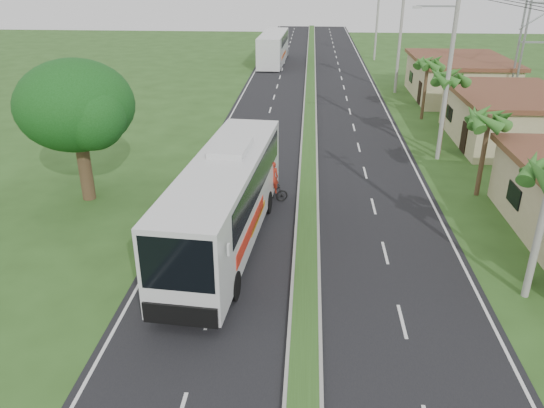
{
  "coord_description": "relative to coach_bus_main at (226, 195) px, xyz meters",
  "views": [
    {
      "loc": [
        -0.08,
        -15.93,
        11.74
      ],
      "look_at": [
        -1.63,
        5.98,
        1.8
      ],
      "focal_mm": 35.0,
      "sensor_mm": 36.0,
      "label": 1
    }
  ],
  "objects": [
    {
      "name": "utility_pole_d",
      "position": [
        12.15,
        52.57,
        3.02
      ],
      "size": [
        1.6,
        0.28,
        10.5
      ],
      "color": "gray",
      "rests_on": "ground"
    },
    {
      "name": "shop_mid",
      "position": [
        17.65,
        16.57,
        -0.54
      ],
      "size": [
        7.6,
        10.6,
        3.67
      ],
      "color": "tan",
      "rests_on": "ground"
    },
    {
      "name": "utility_pole_b",
      "position": [
        12.13,
        12.57,
        3.86
      ],
      "size": [
        3.2,
        0.28,
        12.0
      ],
      "color": "gray",
      "rests_on": "ground"
    },
    {
      "name": "palm_verge_c",
      "position": [
        12.45,
        13.57,
        2.73
      ],
      "size": [
        2.4,
        2.4,
        5.85
      ],
      "color": "#473321",
      "rests_on": "ground"
    },
    {
      "name": "lane_edge_right",
      "position": [
        10.35,
        14.57,
        -2.4
      ],
      "size": [
        0.12,
        160.0,
        0.01
      ],
      "primitive_type": "cube",
      "color": "silver",
      "rests_on": "ground"
    },
    {
      "name": "palm_verge_b",
      "position": [
        13.05,
        6.57,
        1.96
      ],
      "size": [
        2.4,
        2.4,
        5.05
      ],
      "color": "#473321",
      "rests_on": "ground"
    },
    {
      "name": "road_asphalt",
      "position": [
        3.65,
        14.57,
        -2.39
      ],
      "size": [
        14.0,
        160.0,
        0.02
      ],
      "primitive_type": "cube",
      "color": "black",
      "rests_on": "ground"
    },
    {
      "name": "shop_far",
      "position": [
        17.65,
        30.57,
        -0.47
      ],
      "size": [
        8.6,
        11.6,
        3.82
      ],
      "color": "tan",
      "rests_on": "ground"
    },
    {
      "name": "palm_verge_d",
      "position": [
        12.95,
        22.57,
        2.15
      ],
      "size": [
        2.4,
        2.4,
        5.25
      ],
      "color": "#473321",
      "rests_on": "ground"
    },
    {
      "name": "coach_bus_main",
      "position": [
        0.0,
        0.0,
        0.0
      ],
      "size": [
        3.94,
        13.67,
        4.36
      ],
      "rotation": [
        0.0,
        0.0,
        -0.08
      ],
      "color": "silver",
      "rests_on": "ground"
    },
    {
      "name": "ground",
      "position": [
        3.65,
        -5.43,
        -2.4
      ],
      "size": [
        180.0,
        180.0,
        0.0
      ],
      "primitive_type": "plane",
      "color": "#2B4C1B",
      "rests_on": "ground"
    },
    {
      "name": "coach_bus_far",
      "position": [
        -1.22,
        48.81,
        -0.23
      ],
      "size": [
        3.27,
        13.2,
        3.82
      ],
      "rotation": [
        0.0,
        0.0,
        -0.03
      ],
      "color": "white",
      "rests_on": "ground"
    },
    {
      "name": "median_strip",
      "position": [
        3.65,
        14.57,
        -2.29
      ],
      "size": [
        1.2,
        160.0,
        0.18
      ],
      "color": "gray",
      "rests_on": "ground"
    },
    {
      "name": "utility_pole_c",
      "position": [
        12.15,
        32.57,
        3.28
      ],
      "size": [
        1.6,
        0.28,
        11.0
      ],
      "color": "gray",
      "rests_on": "ground"
    },
    {
      "name": "lane_edge_left",
      "position": [
        -3.05,
        14.57,
        -2.4
      ],
      "size": [
        0.12,
        160.0,
        0.01
      ],
      "primitive_type": "cube",
      "color": "silver",
      "rests_on": "ground"
    },
    {
      "name": "shade_tree",
      "position": [
        -8.46,
        4.58,
        2.63
      ],
      "size": [
        6.3,
        6.0,
        7.54
      ],
      "color": "#473321",
      "rests_on": "ground"
    },
    {
      "name": "motorcyclist",
      "position": [
        1.75,
        4.71,
        -1.52
      ],
      "size": [
        1.75,
        0.96,
        2.35
      ],
      "rotation": [
        0.0,
        0.0,
        0.31
      ],
      "color": "black",
      "rests_on": "ground"
    }
  ]
}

